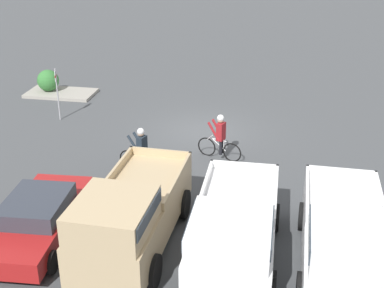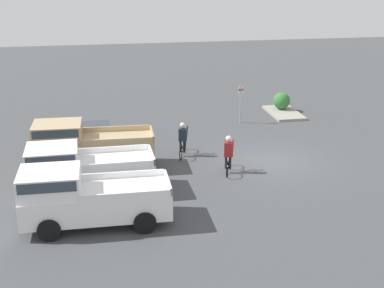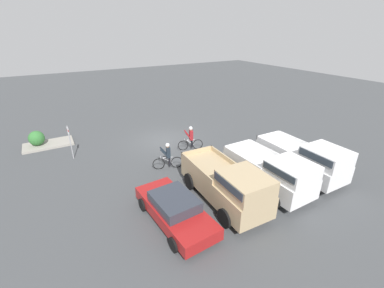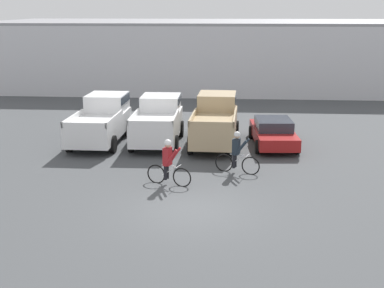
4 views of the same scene
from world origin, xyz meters
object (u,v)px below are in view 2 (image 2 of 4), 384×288
object	(u,v)px
sedan_0	(90,137)
cyclist_0	(183,139)
fire_lane_sign	(241,100)
pickup_truck_1	(82,169)
cyclist_1	(228,154)
pickup_truck_2	(85,145)
shrub	(282,101)
pickup_truck_0	(84,196)

from	to	relation	value
sedan_0	cyclist_0	size ratio (longest dim) A/B	2.65
fire_lane_sign	pickup_truck_1	bearing A→B (deg)	133.92
pickup_truck_1	cyclist_0	bearing A→B (deg)	-51.59
cyclist_0	cyclist_1	xyz separation A→B (m)	(-2.56, -1.68, 0.03)
pickup_truck_2	shrub	distance (m)	14.73
fire_lane_sign	shrub	distance (m)	3.93
cyclist_0	pickup_truck_1	bearing A→B (deg)	128.41
cyclist_1	shrub	world-z (taller)	cyclist_1
pickup_truck_2	sedan_0	xyz separation A→B (m)	(2.79, -0.18, -0.53)
cyclist_1	fire_lane_sign	xyz separation A→B (m)	(7.56, -2.64, 0.52)
pickup_truck_1	shrub	size ratio (longest dim) A/B	4.74
pickup_truck_0	shrub	size ratio (longest dim) A/B	4.96
cyclist_0	fire_lane_sign	xyz separation A→B (m)	(4.99, -4.33, 0.55)
sedan_0	fire_lane_sign	size ratio (longest dim) A/B	2.03
pickup_truck_1	fire_lane_sign	bearing A→B (deg)	-46.08
cyclist_1	sedan_0	bearing A→B (deg)	55.08
cyclist_0	shrub	distance (m)	10.36
sedan_0	cyclist_1	distance (m)	7.58
pickup_truck_1	shrub	xyz separation A→B (m)	(10.83, -12.47, -0.42)
fire_lane_sign	shrub	xyz separation A→B (m)	(2.01, -3.30, -0.73)
pickup_truck_2	shrub	size ratio (longest dim) A/B	5.03
pickup_truck_2	cyclist_1	bearing A→B (deg)	-103.62
pickup_truck_0	fire_lane_sign	bearing A→B (deg)	-38.04
sedan_0	pickup_truck_1	bearing A→B (deg)	176.86
fire_lane_sign	shrub	size ratio (longest dim) A/B	2.16
cyclist_0	pickup_truck_2	bearing A→B (deg)	102.16
pickup_truck_1	sedan_0	bearing A→B (deg)	-3.14
cyclist_0	sedan_0	bearing A→B (deg)	68.63
sedan_0	shrub	xyz separation A→B (m)	(5.23, -12.16, 0.03)
pickup_truck_0	cyclist_0	distance (m)	8.16
pickup_truck_1	cyclist_0	xyz separation A→B (m)	(3.83, -4.83, -0.25)
cyclist_0	cyclist_1	distance (m)	3.07
fire_lane_sign	shrub	bearing A→B (deg)	-58.68
pickup_truck_0	fire_lane_sign	world-z (taller)	fire_lane_sign
cyclist_1	fire_lane_sign	world-z (taller)	fire_lane_sign
cyclist_1	shrub	distance (m)	11.27
pickup_truck_0	pickup_truck_2	xyz separation A→B (m)	(5.61, -0.05, 0.06)
pickup_truck_2	cyclist_0	bearing A→B (deg)	-77.84
pickup_truck_0	shrub	distance (m)	18.42
sedan_0	cyclist_0	world-z (taller)	cyclist_0
cyclist_0	fire_lane_sign	distance (m)	6.63
cyclist_0	pickup_truck_0	bearing A→B (deg)	144.30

